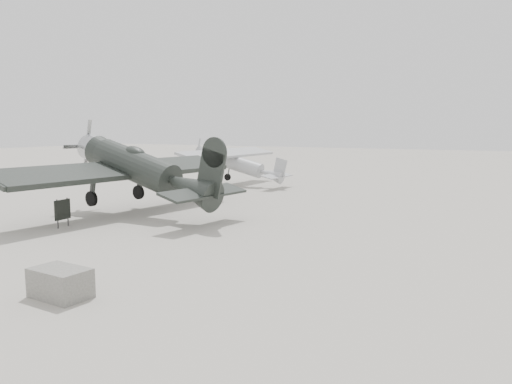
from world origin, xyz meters
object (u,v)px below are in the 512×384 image
at_px(lowwing_monoplane, 142,170).
at_px(equipment_block, 60,283).
at_px(sign_board, 62,210).
at_px(highwing_monoplane, 235,160).

distance_m(lowwing_monoplane, equipment_block, 11.25).
bearing_deg(equipment_block, sign_board, 138.42).
distance_m(highwing_monoplane, sign_board, 16.00).
height_order(highwing_monoplane, sign_board, highwing_monoplane).
bearing_deg(lowwing_monoplane, equipment_block, -51.82).
bearing_deg(sign_board, highwing_monoplane, 90.31).
height_order(equipment_block, sign_board, sign_board).
bearing_deg(highwing_monoplane, sign_board, -84.14).
bearing_deg(equipment_block, lowwing_monoplane, 120.29).
bearing_deg(highwing_monoplane, lowwing_monoplane, -77.70).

